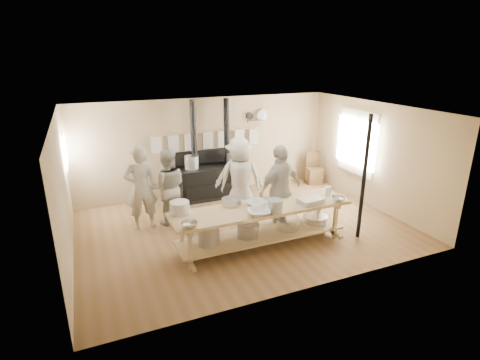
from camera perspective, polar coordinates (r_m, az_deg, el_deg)
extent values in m
plane|color=brown|center=(8.41, 0.53, -7.25)|extent=(7.00, 7.00, 0.00)
plane|color=tan|center=(10.18, -5.10, 5.13)|extent=(7.00, 0.00, 7.00)
plane|color=tan|center=(5.87, 10.41, -5.57)|extent=(7.00, 0.00, 7.00)
plane|color=tan|center=(7.34, -25.39, -2.11)|extent=(0.00, 5.00, 5.00)
plane|color=tan|center=(9.81, 19.69, 3.57)|extent=(0.00, 5.00, 5.00)
plane|color=#C1B590|center=(7.63, 0.59, 10.58)|extent=(7.00, 7.00, 0.00)
cube|color=beige|center=(10.18, 17.44, 5.49)|extent=(0.06, 1.35, 1.65)
plane|color=white|center=(10.15, 17.26, 5.47)|extent=(0.00, 1.50, 1.50)
cube|color=beige|center=(10.15, 17.22, 5.47)|extent=(0.02, 0.03, 1.50)
plane|color=white|center=(9.17, -25.08, 3.83)|extent=(0.00, 0.90, 0.90)
cube|color=black|center=(10.06, -4.24, -0.21)|extent=(1.80, 0.70, 0.85)
cube|color=black|center=(10.19, -4.19, -2.21)|extent=(1.90, 0.75, 0.10)
cube|color=black|center=(10.15, -4.88, 3.63)|extent=(1.80, 0.12, 0.35)
cylinder|color=black|center=(9.63, -7.08, 6.87)|extent=(0.15, 0.15, 1.75)
cylinder|color=black|center=(9.91, -2.04, 7.33)|extent=(0.15, 0.15, 1.75)
cylinder|color=#B2B2B7|center=(9.73, -7.39, 2.69)|extent=(0.36, 0.36, 0.34)
cylinder|color=gray|center=(10.03, -1.25, 3.21)|extent=(0.30, 0.30, 0.30)
cylinder|color=tan|center=(10.00, -4.99, 7.34)|extent=(3.00, 0.04, 0.04)
cube|color=white|center=(9.72, -12.56, 5.31)|extent=(0.28, 0.01, 0.46)
cube|color=white|center=(9.81, -9.97, 5.59)|extent=(0.28, 0.01, 0.46)
cube|color=white|center=(9.92, -7.43, 5.86)|extent=(0.28, 0.01, 0.46)
cube|color=white|center=(10.04, -4.95, 6.11)|extent=(0.28, 0.01, 0.46)
cube|color=white|center=(10.19, -2.53, 6.35)|extent=(0.28, 0.01, 0.46)
cube|color=white|center=(10.35, -0.19, 6.56)|extent=(0.28, 0.01, 0.46)
cube|color=white|center=(10.53, 2.09, 6.76)|extent=(0.28, 0.01, 0.46)
cube|color=tan|center=(10.49, 2.32, 8.94)|extent=(0.50, 0.14, 0.03)
cylinder|color=black|center=(10.42, 1.52, 9.72)|extent=(0.20, 0.04, 0.20)
cylinder|color=silver|center=(10.58, 3.37, 9.83)|extent=(0.32, 0.03, 0.32)
cube|color=tan|center=(7.32, 3.37, -4.31)|extent=(3.60, 0.90, 0.06)
cube|color=tan|center=(7.57, 3.29, -8.29)|extent=(3.40, 0.80, 0.04)
cube|color=tan|center=(7.59, 3.28, -8.62)|extent=(3.30, 0.06, 0.06)
cube|color=tan|center=(6.75, -7.61, -10.31)|extent=(0.07, 0.07, 0.85)
cube|color=tan|center=(7.27, -8.91, -8.16)|extent=(0.07, 0.07, 0.85)
cube|color=tan|center=(8.02, 14.32, -5.86)|extent=(0.07, 0.07, 0.85)
cube|color=tan|center=(8.46, 11.89, -4.35)|extent=(0.07, 0.07, 0.85)
cylinder|color=#B2B2B7|center=(7.10, -4.76, -8.34)|extent=(0.40, 0.40, 0.38)
cylinder|color=gray|center=(7.37, 1.20, -7.54)|extent=(0.44, 0.44, 0.30)
cylinder|color=silver|center=(7.77, 7.31, -6.59)|extent=(0.48, 0.48, 0.22)
cylinder|color=silver|center=(8.14, 11.59, -5.94)|extent=(0.52, 0.52, 0.14)
cylinder|color=black|center=(7.91, 18.37, 0.21)|extent=(0.08, 0.08, 2.60)
imported|color=#B0AE9C|center=(8.31, -14.90, -1.19)|extent=(0.70, 0.48, 1.88)
imported|color=#B0AE9C|center=(8.45, -10.95, -1.10)|extent=(0.95, 0.81, 1.73)
imported|color=#B0AE9C|center=(8.63, 0.09, 0.16)|extent=(1.06, 0.86, 1.87)
imported|color=#B0AE9C|center=(7.92, 6.16, -1.45)|extent=(1.21, 0.74, 1.93)
imported|color=#B0AE9C|center=(9.09, -0.15, 0.93)|extent=(1.32, 1.02, 1.81)
cube|color=#503A20|center=(11.35, 11.24, 0.64)|extent=(0.51, 0.51, 0.46)
cube|color=#503A20|center=(11.40, 11.04, 3.00)|extent=(0.42, 0.13, 0.51)
imported|color=silver|center=(6.93, 2.87, -4.96)|extent=(0.52, 0.52, 0.10)
imported|color=silver|center=(6.51, -7.72, -6.80)|extent=(0.38, 0.38, 0.09)
imported|color=silver|center=(7.33, 2.49, -3.62)|extent=(0.48, 0.48, 0.10)
imported|color=silver|center=(7.82, 14.72, -2.81)|extent=(0.33, 0.33, 0.09)
cube|color=#B2B2B7|center=(7.57, 10.69, -3.14)|extent=(0.52, 0.38, 0.11)
cylinder|color=silver|center=(7.38, -1.29, -3.33)|extent=(0.47, 0.47, 0.13)
cylinder|color=gray|center=(7.04, 5.40, -3.96)|extent=(0.29, 0.29, 0.25)
cylinder|color=silver|center=(7.07, -9.19, -4.15)|extent=(0.43, 0.43, 0.23)
cylinder|color=silver|center=(8.05, 13.30, -1.65)|extent=(0.16, 0.16, 0.19)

